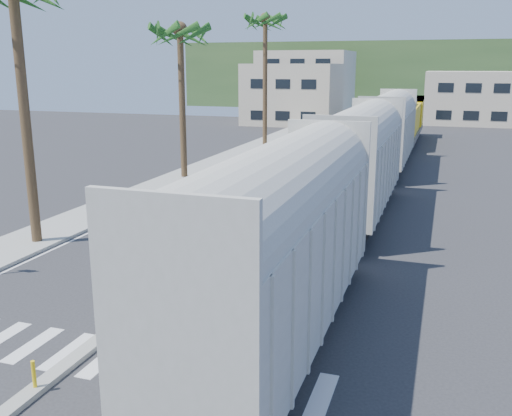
# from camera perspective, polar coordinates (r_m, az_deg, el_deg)

# --- Properties ---
(ground) EXTENTS (140.00, 140.00, 0.00)m
(ground) POSITION_cam_1_polar(r_m,az_deg,el_deg) (18.51, -13.23, -11.24)
(ground) COLOR #28282B
(ground) RESTS_ON ground
(sidewalk) EXTENTS (3.00, 90.00, 0.15)m
(sidewalk) POSITION_cam_1_polar(r_m,az_deg,el_deg) (43.58, -5.71, 3.80)
(sidewalk) COLOR gray
(sidewalk) RESTS_ON ground
(rails) EXTENTS (1.56, 100.00, 0.06)m
(rails) POSITION_cam_1_polar(r_m,az_deg,el_deg) (43.02, 12.68, 3.33)
(rails) COLOR black
(rails) RESTS_ON ground
(median) EXTENTS (0.45, 60.00, 0.85)m
(median) POSITION_cam_1_polar(r_m,az_deg,el_deg) (36.10, 3.41, 1.72)
(median) COLOR gray
(median) RESTS_ON ground
(crosswalk) EXTENTS (14.00, 2.20, 0.01)m
(crosswalk) POSITION_cam_1_polar(r_m,az_deg,el_deg) (17.03, -16.82, -13.81)
(crosswalk) COLOR silver
(crosswalk) RESTS_ON ground
(lane_markings) EXTENTS (9.42, 90.00, 0.01)m
(lane_markings) POSITION_cam_1_polar(r_m,az_deg,el_deg) (41.44, 2.35, 3.23)
(lane_markings) COLOR silver
(lane_markings) RESTS_ON ground
(freight_train) EXTENTS (3.00, 60.94, 5.85)m
(freight_train) POSITION_cam_1_polar(r_m,az_deg,el_deg) (35.59, 11.71, 5.89)
(freight_train) COLOR #AEADA0
(freight_train) RESTS_ON ground
(palm_trees) EXTENTS (3.50, 37.20, 13.75)m
(palm_trees) POSITION_cam_1_polar(r_m,az_deg,el_deg) (40.74, -6.94, 18.22)
(palm_trees) COLOR brown
(palm_trees) RESTS_ON ground
(buildings) EXTENTS (38.00, 27.00, 10.00)m
(buildings) POSITION_cam_1_polar(r_m,az_deg,el_deg) (87.23, 8.33, 11.68)
(buildings) COLOR #C1B299
(buildings) RESTS_ON ground
(hillside) EXTENTS (80.00, 20.00, 12.00)m
(hillside) POSITION_cam_1_polar(r_m,az_deg,el_deg) (114.49, 14.21, 12.77)
(hillside) COLOR #385628
(hillside) RESTS_ON ground
(car_lead) EXTENTS (2.23, 4.27, 1.37)m
(car_lead) POSITION_cam_1_polar(r_m,az_deg,el_deg) (27.99, -9.35, -0.83)
(car_lead) COLOR black
(car_lead) RESTS_ON ground
(car_second) EXTENTS (2.11, 4.87, 1.55)m
(car_second) POSITION_cam_1_polar(r_m,az_deg,el_deg) (32.65, -6.03, 1.58)
(car_second) COLOR black
(car_second) RESTS_ON ground
(car_third) EXTENTS (3.19, 5.73, 1.54)m
(car_third) POSITION_cam_1_polar(r_m,az_deg,el_deg) (38.10, -2.00, 3.44)
(car_third) COLOR black
(car_third) RESTS_ON ground
(car_rear) EXTENTS (2.88, 5.05, 1.31)m
(car_rear) POSITION_cam_1_polar(r_m,az_deg,el_deg) (43.43, 1.78, 4.61)
(car_rear) COLOR #939598
(car_rear) RESTS_ON ground
(cyclist) EXTENTS (0.96, 2.09, 2.38)m
(cyclist) POSITION_cam_1_polar(r_m,az_deg,el_deg) (17.23, -7.08, -10.13)
(cyclist) COLOR #9EA0A5
(cyclist) RESTS_ON ground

